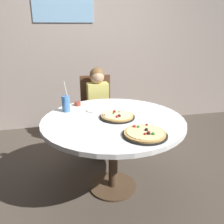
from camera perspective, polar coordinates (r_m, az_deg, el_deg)
The scene contains 10 objects.
ground_plane at distance 2.61m, azimuth 0.25°, elevation -17.13°, with size 8.00×8.00×0.00m, color #4C4238.
wall_with_window at distance 3.91m, azimuth -6.00°, elevation 17.91°, with size 5.20×0.14×2.90m.
dining_table at distance 2.28m, azimuth 0.27°, elevation -3.65°, with size 1.33×1.33×0.75m.
chair_wooden at distance 3.24m, azimuth -3.67°, elevation 1.01°, with size 0.41×0.41×0.95m.
diner_child at distance 3.09m, azimuth -3.04°, elevation -0.85°, with size 0.26×0.41×1.08m.
pizza_veggie at distance 2.27m, azimuth 1.20°, elevation -0.94°, with size 0.33×0.33×0.05m.
pizza_cheese at distance 1.92m, azimuth 7.75°, elevation -5.08°, with size 0.36×0.36×0.05m.
soda_cup at distance 2.46m, azimuth -10.80°, elevation 1.94°, with size 0.08×0.08×0.31m.
sauce_bowl at distance 2.64m, azimuth -8.12°, elevation 1.95°, with size 0.07×0.07×0.04m, color brown.
plate_small at distance 2.47m, azimuth -4.03°, elevation 0.48°, with size 0.18×0.18×0.01m, color white.
Camera 1 is at (-0.46, -2.04, 1.57)m, focal length 38.82 mm.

